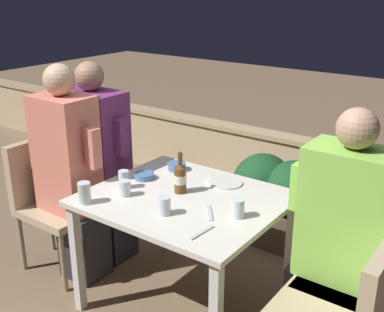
% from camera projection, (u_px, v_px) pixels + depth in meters
% --- Properties ---
extents(ground_plane, '(16.00, 16.00, 0.00)m').
position_uv_depth(ground_plane, '(185.00, 303.00, 2.90)').
color(ground_plane, '#7A6047').
extents(parapet_wall, '(9.00, 0.18, 0.60)m').
position_uv_depth(parapet_wall, '(303.00, 173.00, 4.05)').
color(parapet_wall, tan).
rests_on(parapet_wall, ground_plane).
extents(dining_table, '(1.05, 0.89, 0.70)m').
position_uv_depth(dining_table, '(185.00, 210.00, 2.68)').
color(dining_table, silver).
rests_on(dining_table, ground_plane).
extents(planter_hedge, '(0.91, 0.47, 0.65)m').
position_uv_depth(planter_hedge, '(293.00, 200.00, 3.41)').
color(planter_hedge, brown).
rests_on(planter_hedge, ground_plane).
extents(chair_left_near, '(0.48, 0.48, 0.87)m').
position_uv_depth(chair_left_near, '(53.00, 191.00, 3.16)').
color(chair_left_near, tan).
rests_on(chair_left_near, ground_plane).
extents(person_coral_top, '(0.47, 0.26, 1.38)m').
position_uv_depth(person_coral_top, '(71.00, 174.00, 2.99)').
color(person_coral_top, '#282833').
rests_on(person_coral_top, ground_plane).
extents(chair_left_far, '(0.48, 0.48, 0.87)m').
position_uv_depth(chair_left_far, '(80.00, 176.00, 3.40)').
color(chair_left_far, tan).
rests_on(chair_left_far, ground_plane).
extents(person_purple_stripe, '(0.51, 0.26, 1.35)m').
position_uv_depth(person_purple_stripe, '(98.00, 162.00, 3.24)').
color(person_purple_stripe, '#282833').
rests_on(person_purple_stripe, ground_plane).
extents(chair_right_near, '(0.48, 0.48, 0.87)m').
position_uv_depth(chair_right_near, '(350.00, 309.00, 2.02)').
color(chair_right_near, tan).
rests_on(chair_right_near, ground_plane).
extents(chair_right_far, '(0.48, 0.48, 0.87)m').
position_uv_depth(chair_right_far, '(377.00, 274.00, 2.26)').
color(chair_right_far, tan).
rests_on(chair_right_far, ground_plane).
extents(person_green_blouse, '(0.49, 0.26, 1.31)m').
position_uv_depth(person_green_blouse, '(338.00, 237.00, 2.33)').
color(person_green_blouse, '#282833').
rests_on(person_green_blouse, ground_plane).
extents(beer_bottle, '(0.07, 0.07, 0.24)m').
position_uv_depth(beer_bottle, '(180.00, 177.00, 2.68)').
color(beer_bottle, brown).
rests_on(beer_bottle, dining_table).
extents(plate_0, '(0.21, 0.21, 0.01)m').
position_uv_depth(plate_0, '(225.00, 183.00, 2.83)').
color(plate_0, silver).
rests_on(plate_0, dining_table).
extents(bowl_0, '(0.12, 0.12, 0.03)m').
position_uv_depth(bowl_0, '(144.00, 176.00, 2.89)').
color(bowl_0, '#4C709E').
rests_on(bowl_0, dining_table).
extents(bowl_1, '(0.11, 0.11, 0.05)m').
position_uv_depth(bowl_1, '(177.00, 166.00, 3.02)').
color(bowl_1, '#4C709E').
rests_on(bowl_1, dining_table).
extents(glass_cup_0, '(0.07, 0.07, 0.10)m').
position_uv_depth(glass_cup_0, '(238.00, 208.00, 2.41)').
color(glass_cup_0, silver).
rests_on(glass_cup_0, dining_table).
extents(glass_cup_1, '(0.07, 0.07, 0.09)m').
position_uv_depth(glass_cup_1, '(125.00, 188.00, 2.66)').
color(glass_cup_1, silver).
rests_on(glass_cup_1, dining_table).
extents(glass_cup_2, '(0.07, 0.07, 0.10)m').
position_uv_depth(glass_cup_2, '(164.00, 206.00, 2.44)').
color(glass_cup_2, silver).
rests_on(glass_cup_2, dining_table).
extents(glass_cup_3, '(0.06, 0.06, 0.11)m').
position_uv_depth(glass_cup_3, '(124.00, 179.00, 2.75)').
color(glass_cup_3, silver).
rests_on(glass_cup_3, dining_table).
extents(glass_cup_4, '(0.07, 0.07, 0.12)m').
position_uv_depth(glass_cup_4, '(84.00, 193.00, 2.56)').
color(glass_cup_4, silver).
rests_on(glass_cup_4, dining_table).
extents(fork_0, '(0.03, 0.17, 0.01)m').
position_uv_depth(fork_0, '(202.00, 232.00, 2.27)').
color(fork_0, silver).
rests_on(fork_0, dining_table).
extents(fork_1, '(0.12, 0.14, 0.01)m').
position_uv_depth(fork_1, '(210.00, 213.00, 2.46)').
color(fork_1, silver).
rests_on(fork_1, dining_table).
extents(potted_plant, '(0.36, 0.36, 0.73)m').
position_uv_depth(potted_plant, '(108.00, 149.00, 4.19)').
color(potted_plant, '#9E5638').
rests_on(potted_plant, ground_plane).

